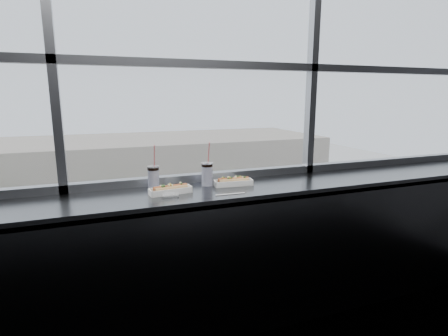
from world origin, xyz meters
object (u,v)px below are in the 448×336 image
object	(u,v)px
car_near_e	(346,263)
hotdog_tray_right	(233,182)
soda_cup_right	(207,173)
car_near_d	(246,280)
hotdog_tray_left	(171,189)
car_near_b	(21,325)
car_far_b	(146,245)
tree_right	(222,196)
soda_cup_left	(153,176)
loose_straw	(230,194)
pedestrian_b	(107,228)
tree_center	(114,207)
car_far_c	(266,226)
wrapper	(170,195)
car_near_c	(148,299)
pedestrian_a	(52,242)
pedestrian_d	(211,216)

from	to	relation	value
car_near_e	hotdog_tray_right	bearing A→B (deg)	134.57
soda_cup_right	car_near_d	size ratio (longest dim) A/B	0.05
hotdog_tray_left	car_near_d	distance (m)	21.16
car_near_b	car_far_b	xyz separation A→B (m)	(7.52, 8.00, -0.09)
car_near_b	car_far_b	bearing A→B (deg)	-39.10
car_near_d	soda_cup_right	bearing A→B (deg)	159.83
car_far_b	tree_right	xyz separation A→B (m)	(7.97, 4.00, 2.13)
soda_cup_left	tree_right	xyz separation A→B (m)	(10.88, 28.13, -8.97)
hotdog_tray_right	car_near_d	size ratio (longest dim) A/B	0.04
car_far_b	tree_right	distance (m)	9.17
loose_straw	car_near_e	distance (m)	25.16
tree_right	pedestrian_b	bearing A→B (deg)	175.83
tree_center	car_far_c	bearing A→B (deg)	-17.34
hotdog_tray_left	loose_straw	distance (m)	0.42
wrapper	car_far_c	distance (m)	29.92
car_far_c	tree_right	world-z (taller)	tree_right
car_near_c	tree_center	bearing A→B (deg)	5.05
hotdog_tray_right	car_near_c	world-z (taller)	hotdog_tray_right
car_near_e	tree_right	world-z (taller)	tree_right
car_near_c	car_near_e	bearing A→B (deg)	-90.08
soda_cup_left	car_near_d	xyz separation A→B (m)	(8.06, 16.13, -10.97)
hotdog_tray_right	pedestrian_a	bearing A→B (deg)	105.79
soda_cup_left	soda_cup_right	distance (m)	0.40
soda_cup_right	loose_straw	size ratio (longest dim) A/B	1.57
soda_cup_right	car_near_c	xyz separation A→B (m)	(1.47, 16.16, -10.98)
wrapper	car_near_e	xyz separation A→B (m)	(15.85, 16.37, -11.11)
tree_center	soda_cup_left	bearing A→B (deg)	-91.61
hotdog_tray_left	pedestrian_d	size ratio (longest dim) A/B	0.16
car_far_b	pedestrian_d	world-z (taller)	car_far_b
soda_cup_left	car_near_b	bearing A→B (deg)	105.96
soda_cup_right	soda_cup_left	bearing A→B (deg)	175.60
wrapper	car_near_b	size ratio (longest dim) A/B	0.02
car_near_c	car_far_b	world-z (taller)	car_near_c
car_near_e	pedestrian_a	size ratio (longest dim) A/B	2.84
hotdog_tray_left	tree_center	size ratio (longest dim) A/B	0.06
soda_cup_right	car_near_d	distance (m)	20.99
soda_cup_right	car_near_c	bearing A→B (deg)	84.81
pedestrian_a	car_near_d	bearing A→B (deg)	137.11
hotdog_tray_right	car_near_e	size ratio (longest dim) A/B	0.05
hotdog_tray_left	pedestrian_b	size ratio (longest dim) A/B	0.14
car_far_b	pedestrian_b	size ratio (longest dim) A/B	2.87
car_near_e	car_near_d	world-z (taller)	car_near_d
soda_cup_left	soda_cup_right	size ratio (longest dim) A/B	0.98
car_near_d	pedestrian_d	xyz separation A→B (m)	(2.06, 13.09, -0.26)
car_near_d	pedestrian_d	bearing A→B (deg)	-3.74
hotdog_tray_right	pedestrian_d	size ratio (longest dim) A/B	0.16
hotdog_tray_right	car_near_b	size ratio (longest dim) A/B	0.04
loose_straw	tree_right	world-z (taller)	loose_straw
car_far_b	car_near_d	bearing A→B (deg)	-154.14
car_far_c	car_near_e	size ratio (longest dim) A/B	1.23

